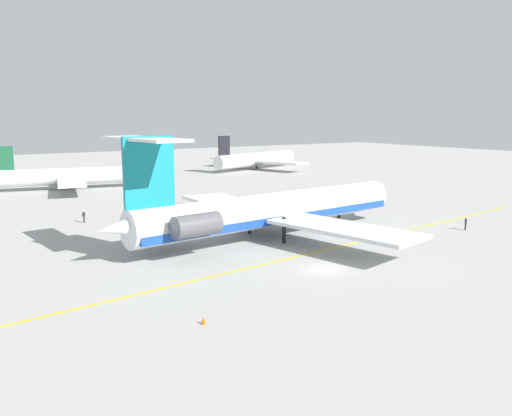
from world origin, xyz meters
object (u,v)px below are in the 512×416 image
object	(u,v)px
ground_crew_near_tail	(466,222)
safety_cone_nose	(204,320)
airliner_mid_right	(258,159)
airliner_mid_left	(74,176)
main_jetliner	(266,210)
ground_crew_near_nose	(84,215)

from	to	relation	value
ground_crew_near_tail	safety_cone_nose	bearing A→B (deg)	-76.07
airliner_mid_right	airliner_mid_left	bearing A→B (deg)	177.36
ground_crew_near_tail	safety_cone_nose	distance (m)	43.56
main_jetliner	ground_crew_near_tail	bearing A→B (deg)	-28.75
main_jetliner	airliner_mid_left	size ratio (longest dim) A/B	1.47
ground_crew_near_tail	safety_cone_nose	xyz separation A→B (m)	(-42.62, -8.98, -0.81)
safety_cone_nose	main_jetliner	bearing A→B (deg)	46.17
ground_crew_near_tail	safety_cone_nose	size ratio (longest dim) A/B	3.11
main_jetliner	airliner_mid_left	distance (m)	57.25
main_jetliner	ground_crew_near_tail	distance (m)	26.30
main_jetliner	ground_crew_near_tail	size ratio (longest dim) A/B	25.20
airliner_mid_right	ground_crew_near_nose	size ratio (longest dim) A/B	18.56
airliner_mid_right	ground_crew_near_tail	distance (m)	82.95
airliner_mid_right	safety_cone_nose	world-z (taller)	airliner_mid_right
ground_crew_near_nose	safety_cone_nose	bearing A→B (deg)	172.83
airliner_mid_left	ground_crew_near_nose	world-z (taller)	airliner_mid_left
main_jetliner	safety_cone_nose	distance (m)	26.98
airliner_mid_left	safety_cone_nose	bearing A→B (deg)	-85.52
ground_crew_near_nose	ground_crew_near_tail	xyz separation A→B (m)	(39.92, -31.79, 0.01)
main_jetliner	airliner_mid_right	world-z (taller)	main_jetliner
main_jetliner	ground_crew_near_nose	xyz separation A→B (m)	(-15.86, 21.44, -2.35)
main_jetliner	ground_crew_near_nose	distance (m)	26.77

